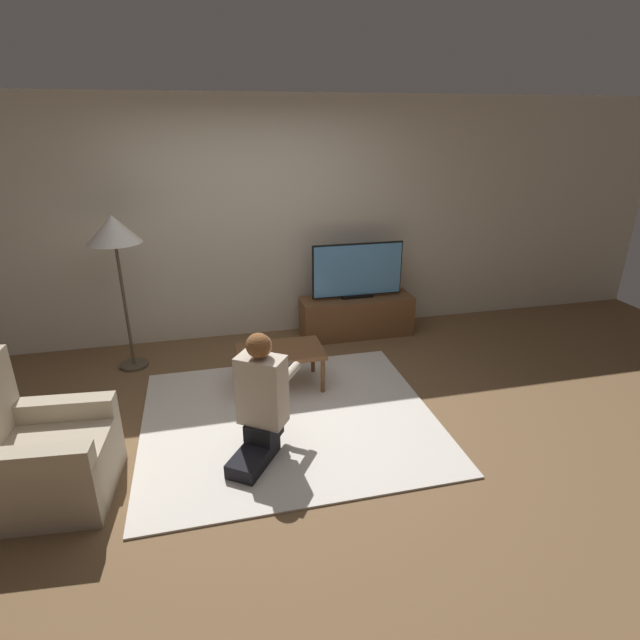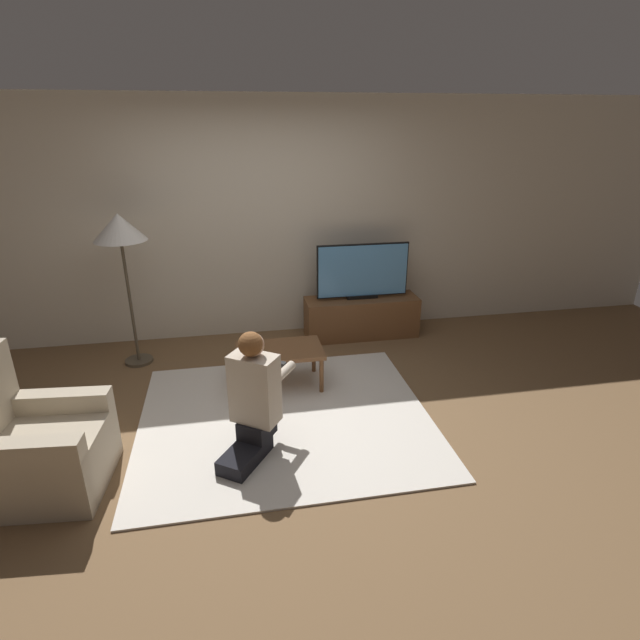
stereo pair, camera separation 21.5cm
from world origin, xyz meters
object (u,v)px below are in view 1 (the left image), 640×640
at_px(coffee_table, 280,354).
at_px(armchair, 38,458).
at_px(floor_lamp, 114,236).
at_px(tv, 358,271).
at_px(person_kneeling, 261,398).

distance_m(coffee_table, armchair, 2.07).
bearing_deg(armchair, floor_lamp, -6.29).
xyz_separation_m(coffee_table, armchair, (-1.77, -1.08, -0.04)).
height_order(tv, person_kneeling, tv).
bearing_deg(armchair, tv, -48.20).
bearing_deg(armchair, person_kneeling, -79.97).
bearing_deg(armchair, coffee_table, -53.30).
relative_size(tv, armchair, 1.07).
bearing_deg(coffee_table, tv, 43.90).
height_order(armchair, person_kneeling, person_kneeling).
bearing_deg(coffee_table, floor_lamp, 151.11).
relative_size(tv, coffee_table, 1.31).
distance_m(coffee_table, person_kneeling, 1.01).
relative_size(coffee_table, armchair, 0.82).
relative_size(coffee_table, floor_lamp, 0.52).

